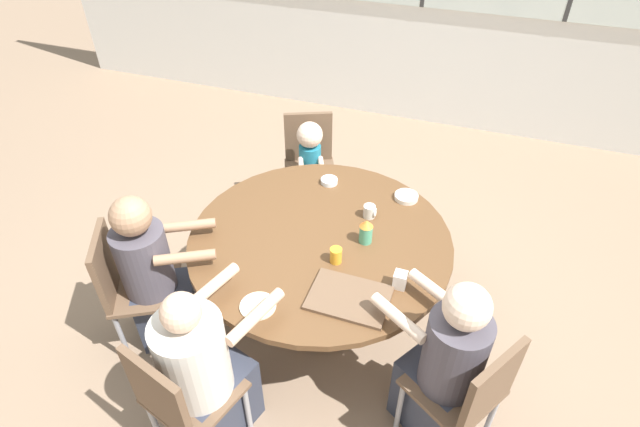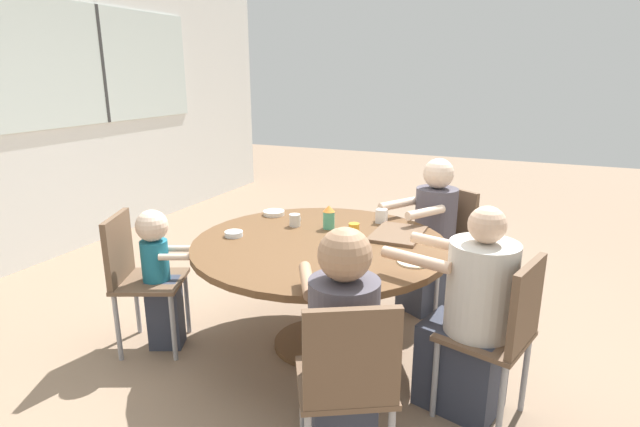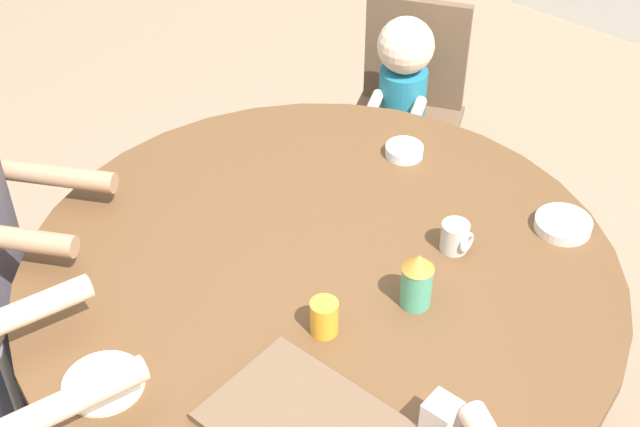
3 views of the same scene
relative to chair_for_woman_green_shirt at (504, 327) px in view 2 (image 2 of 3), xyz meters
name	(u,v)px [view 2 (image 2 of 3)]	position (x,y,z in m)	size (l,w,h in m)	color
ground_plane	(320,344)	(0.32, 1.12, -0.53)	(16.00, 16.00, 0.00)	#8C725B
dining_table	(320,259)	(0.32, 1.12, 0.07)	(1.58, 1.58, 0.72)	brown
chair_for_woman_green_shirt	(504,327)	(0.00, 0.00, 0.00)	(0.50, 0.50, 0.89)	brown
chair_for_man_blue_shirt	(446,236)	(1.31, 0.50, 0.00)	(0.55, 0.55, 0.89)	brown
chair_for_man_teal_shirt	(348,378)	(-0.69, 0.55, 0.00)	(0.54, 0.54, 0.89)	brown
chair_for_toddler	(135,269)	(-0.15, 2.18, 0.00)	(0.53, 0.53, 0.89)	brown
person_woman_green_shirt	(470,323)	(0.05, 0.16, -0.04)	(0.49, 0.68, 1.12)	#333847
person_man_blue_shirt	(431,242)	(1.17, 0.59, -0.01)	(0.62, 0.54, 1.14)	#333847
person_man_teal_shirt	(342,359)	(-0.55, 0.63, -0.02)	(0.62, 0.53, 1.13)	#333847
person_toddler	(160,277)	(-0.08, 2.04, -0.05)	(0.28, 0.35, 0.92)	#333847
food_tray_dark	(398,234)	(0.63, 0.71, 0.19)	(0.42, 0.30, 0.02)	brown
coffee_mug	(295,220)	(0.55, 1.40, 0.23)	(0.08, 0.07, 0.08)	beige
sippy_cup	(329,217)	(0.59, 1.17, 0.27)	(0.08, 0.08, 0.16)	#4CA57F
juice_glass	(354,231)	(0.48, 0.95, 0.23)	(0.07, 0.07, 0.09)	gold
milk_carton_small	(382,216)	(0.86, 0.88, 0.23)	(0.07, 0.07, 0.10)	silver
bowl_white_shallow	(234,234)	(0.20, 1.66, 0.20)	(0.12, 0.12, 0.03)	silver
bowl_cereal	(274,213)	(0.73, 1.66, 0.20)	(0.16, 0.16, 0.03)	silver
plate_tortillas	(414,262)	(0.20, 0.50, 0.19)	(0.19, 0.19, 0.01)	beige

